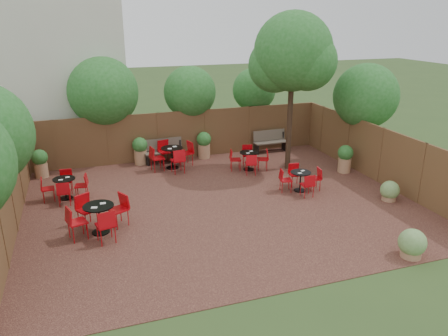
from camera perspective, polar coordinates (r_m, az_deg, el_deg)
name	(u,v)px	position (r m, az deg, el deg)	size (l,w,h in m)	color
ground	(220,203)	(13.98, -0.47, -4.64)	(80.00, 80.00, 0.00)	#354F23
courtyard_paving	(220,203)	(13.98, -0.47, -4.60)	(12.00, 10.00, 0.02)	#331915
fence_back	(183,135)	(18.20, -5.43, 4.35)	(12.00, 0.08, 2.00)	#54321F
fence_left	(11,198)	(13.16, -26.19, -3.59)	(0.08, 10.00, 2.00)	#54321F
fence_right	(381,155)	(16.40, 19.86, 1.57)	(0.08, 10.00, 2.00)	#54321F
neighbour_building	(60,58)	(20.21, -20.67, 13.38)	(5.00, 4.00, 8.00)	beige
overhang_foliage	(130,110)	(14.63, -12.27, 7.40)	(15.93, 10.96, 2.76)	#21611F
courtyard_tree	(293,57)	(16.34, 9.01, 14.23)	(2.94, 2.87, 5.88)	black
park_bench_left	(164,150)	(17.81, -7.90, 2.30)	(1.58, 0.57, 0.97)	brown
park_bench_right	(270,141)	(19.20, 6.06, 3.57)	(1.52, 0.54, 0.93)	brown
bistro_tables	(175,177)	(14.95, -6.48, -1.21)	(9.02, 6.40, 0.96)	black
planters	(183,153)	(17.13, -5.42, 2.02)	(11.52, 4.05, 1.11)	#A37451
low_shrubs	(422,221)	(13.18, 24.56, -6.39)	(2.79, 3.73, 0.74)	#A37451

